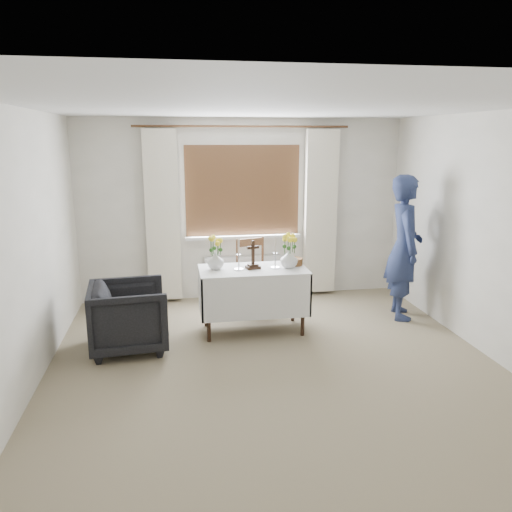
{
  "coord_description": "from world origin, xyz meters",
  "views": [
    {
      "loc": [
        -0.94,
        -4.36,
        2.24
      ],
      "look_at": [
        -0.07,
        0.93,
        0.96
      ],
      "focal_mm": 35.0,
      "sensor_mm": 36.0,
      "label": 1
    }
  ],
  "objects_px": {
    "person": "(404,247)",
    "wooden_cross": "(253,255)",
    "altar_table": "(253,300)",
    "wooden_chair": "(256,275)",
    "flower_vase_left": "(216,261)",
    "armchair": "(129,317)",
    "flower_vase_right": "(289,259)"
  },
  "relations": [
    {
      "from": "wooden_chair",
      "to": "person",
      "type": "height_order",
      "value": "person"
    },
    {
      "from": "altar_table",
      "to": "person",
      "type": "bearing_deg",
      "value": 5.71
    },
    {
      "from": "flower_vase_left",
      "to": "flower_vase_right",
      "type": "height_order",
      "value": "flower_vase_right"
    },
    {
      "from": "flower_vase_right",
      "to": "person",
      "type": "bearing_deg",
      "value": 8.06
    },
    {
      "from": "armchair",
      "to": "person",
      "type": "bearing_deg",
      "value": -86.96
    },
    {
      "from": "person",
      "to": "flower_vase_right",
      "type": "distance_m",
      "value": 1.54
    },
    {
      "from": "armchair",
      "to": "altar_table",
      "type": "bearing_deg",
      "value": -83.35
    },
    {
      "from": "wooden_chair",
      "to": "wooden_cross",
      "type": "bearing_deg",
      "value": -116.43
    },
    {
      "from": "wooden_chair",
      "to": "armchair",
      "type": "distance_m",
      "value": 1.88
    },
    {
      "from": "wooden_chair",
      "to": "flower_vase_right",
      "type": "bearing_deg",
      "value": -86.4
    },
    {
      "from": "person",
      "to": "flower_vase_right",
      "type": "relative_size",
      "value": 8.52
    },
    {
      "from": "wooden_chair",
      "to": "flower_vase_left",
      "type": "distance_m",
      "value": 1.0
    },
    {
      "from": "altar_table",
      "to": "flower_vase_left",
      "type": "distance_m",
      "value": 0.65
    },
    {
      "from": "altar_table",
      "to": "wooden_chair",
      "type": "distance_m",
      "value": 0.79
    },
    {
      "from": "wooden_cross",
      "to": "flower_vase_right",
      "type": "bearing_deg",
      "value": -16.66
    },
    {
      "from": "wooden_chair",
      "to": "flower_vase_right",
      "type": "xyz_separation_m",
      "value": [
        0.26,
        -0.79,
        0.4
      ]
    },
    {
      "from": "person",
      "to": "wooden_cross",
      "type": "relative_size",
      "value": 5.4
    },
    {
      "from": "wooden_chair",
      "to": "armchair",
      "type": "bearing_deg",
      "value": -160.46
    },
    {
      "from": "armchair",
      "to": "wooden_cross",
      "type": "xyz_separation_m",
      "value": [
        1.39,
        0.3,
        0.56
      ]
    },
    {
      "from": "wooden_cross",
      "to": "wooden_chair",
      "type": "bearing_deg",
      "value": 64.77
    },
    {
      "from": "wooden_chair",
      "to": "armchair",
      "type": "xyz_separation_m",
      "value": [
        -1.55,
        -1.06,
        -0.1
      ]
    },
    {
      "from": "flower_vase_left",
      "to": "armchair",
      "type": "bearing_deg",
      "value": -160.42
    },
    {
      "from": "person",
      "to": "flower_vase_right",
      "type": "bearing_deg",
      "value": 111.17
    },
    {
      "from": "person",
      "to": "wooden_cross",
      "type": "height_order",
      "value": "person"
    },
    {
      "from": "wooden_cross",
      "to": "flower_vase_right",
      "type": "distance_m",
      "value": 0.42
    },
    {
      "from": "armchair",
      "to": "wooden_cross",
      "type": "distance_m",
      "value": 1.53
    },
    {
      "from": "armchair",
      "to": "flower_vase_right",
      "type": "height_order",
      "value": "flower_vase_right"
    },
    {
      "from": "wooden_cross",
      "to": "flower_vase_right",
      "type": "relative_size",
      "value": 1.58
    },
    {
      "from": "wooden_cross",
      "to": "flower_vase_left",
      "type": "bearing_deg",
      "value": 159.91
    },
    {
      "from": "wooden_chair",
      "to": "armchair",
      "type": "relative_size",
      "value": 1.16
    },
    {
      "from": "wooden_chair",
      "to": "person",
      "type": "relative_size",
      "value": 0.52
    },
    {
      "from": "wooden_cross",
      "to": "person",
      "type": "bearing_deg",
      "value": -7.91
    }
  ]
}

